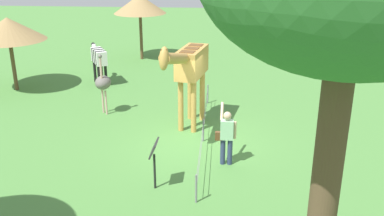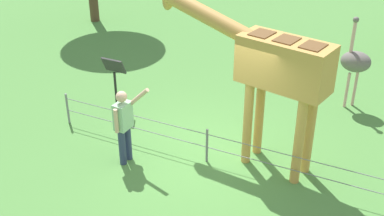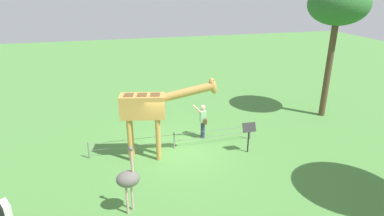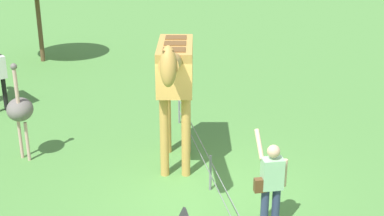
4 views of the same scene
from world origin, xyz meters
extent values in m
plane|color=#4C843D|center=(0.00, 0.00, 0.00)|extent=(60.00, 60.00, 0.00)
cylinder|color=#C69347|center=(-0.71, -0.14, 0.89)|extent=(0.18, 0.18, 1.77)
cylinder|color=#C69347|center=(-0.80, -0.57, 0.89)|extent=(0.18, 0.18, 1.77)
cylinder|color=#C69347|center=(-1.78, 0.08, 0.89)|extent=(0.18, 0.18, 1.77)
cylinder|color=#C69347|center=(-1.87, -0.35, 0.89)|extent=(0.18, 0.18, 1.77)
cube|color=#C69347|center=(-1.29, -0.24, 2.22)|extent=(1.81, 1.03, 0.90)
cube|color=brown|center=(-0.80, -0.35, 2.68)|extent=(0.44, 0.50, 0.02)
cube|color=brown|center=(-1.29, -0.24, 2.68)|extent=(0.44, 0.50, 0.02)
cube|color=brown|center=(-1.78, -0.14, 2.68)|extent=(0.44, 0.50, 0.02)
cylinder|color=#C69347|center=(0.32, -0.58, 2.75)|extent=(2.19, 0.76, 0.82)
cylinder|color=navy|center=(1.47, 0.83, 0.39)|extent=(0.14, 0.14, 0.78)
cylinder|color=navy|center=(1.48, 1.03, 0.39)|extent=(0.14, 0.14, 0.78)
cube|color=#93C699|center=(1.47, 0.93, 1.06)|extent=(0.25, 0.37, 0.55)
sphere|color=#D8AD8C|center=(1.47, 0.93, 1.47)|extent=(0.22, 0.22, 0.22)
cylinder|color=#D8AD8C|center=(1.17, 0.78, 1.47)|extent=(0.45, 0.10, 0.44)
cylinder|color=#D8AD8C|center=(1.48, 1.15, 1.05)|extent=(0.08, 0.08, 0.50)
cube|color=brown|center=(1.51, 0.71, 0.88)|extent=(0.13, 0.20, 0.24)
cylinder|color=#CC9E93|center=(-2.06, -3.41, 0.45)|extent=(0.07, 0.07, 0.90)
cylinder|color=#CC9E93|center=(-2.22, -3.57, 0.45)|extent=(0.07, 0.07, 0.90)
ellipsoid|color=#66605B|center=(-2.14, -3.49, 1.18)|extent=(0.70, 0.56, 0.49)
cylinder|color=#CC9E93|center=(-1.99, -3.49, 1.73)|extent=(0.08, 0.08, 0.80)
sphere|color=#66605B|center=(-1.99, -3.49, 2.18)|extent=(0.14, 0.14, 0.14)
cylinder|color=black|center=(2.91, -0.88, 0.47)|extent=(0.06, 0.06, 0.95)
cube|color=#2D2D2D|center=(2.91, -0.88, 1.13)|extent=(0.56, 0.21, 0.38)
cylinder|color=slate|center=(0.00, 0.21, 0.38)|extent=(0.05, 0.05, 0.75)
cylinder|color=slate|center=(3.50, 0.21, 0.38)|extent=(0.05, 0.05, 0.75)
cube|color=slate|center=(0.00, 0.21, 0.64)|extent=(7.00, 0.01, 0.01)
cube|color=slate|center=(0.00, 0.21, 0.34)|extent=(7.00, 0.01, 0.01)
camera|label=1|loc=(12.60, 0.78, 5.89)|focal=41.08mm
camera|label=2|loc=(-3.36, 7.70, 5.69)|focal=45.55mm
camera|label=3|loc=(-2.33, -11.91, 6.64)|focal=30.27mm
camera|label=4|loc=(9.01, -1.96, 5.31)|focal=49.73mm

